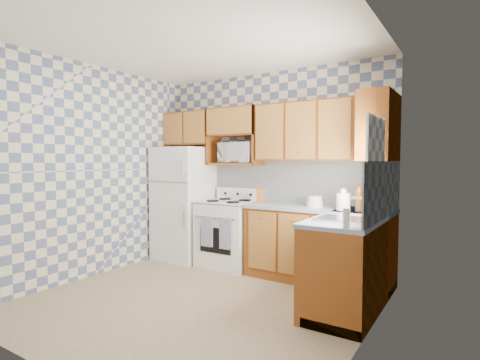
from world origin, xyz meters
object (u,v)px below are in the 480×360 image
refrigerator (184,203)px  microwave (239,153)px  electric_kettle (343,202)px  stove_body (229,234)px

refrigerator → microwave: size_ratio=3.22×
electric_kettle → refrigerator: bearing=177.6°
refrigerator → stove_body: bearing=1.8°
refrigerator → microwave: bearing=12.7°
stove_body → electric_kettle: electric_kettle is taller
refrigerator → electric_kettle: bearing=-2.4°
refrigerator → stove_body: refrigerator is taller
refrigerator → stove_body: (0.80, 0.03, -0.39)m
microwave → electric_kettle: 1.72m
stove_body → microwave: bearing=70.3°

